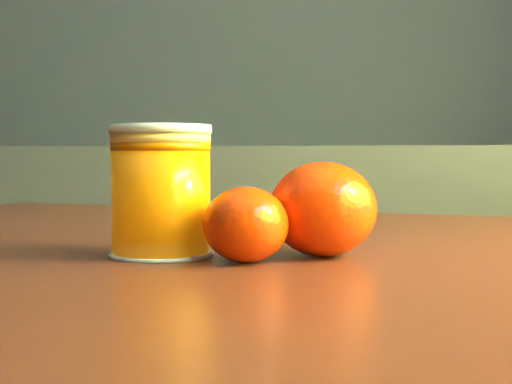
# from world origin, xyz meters

# --- Properties ---
(juice_glass) EXTENTS (0.07, 0.07, 0.09)m
(juice_glass) POSITION_xyz_m (0.90, 0.15, 0.85)
(juice_glass) COLOR orange
(juice_glass) RESTS_ON table
(orange_front) EXTENTS (0.09, 0.09, 0.07)m
(orange_front) POSITION_xyz_m (1.02, 0.17, 0.84)
(orange_front) COLOR #EE3404
(orange_front) RESTS_ON table
(orange_back) EXTENTS (0.07, 0.07, 0.05)m
(orange_back) POSITION_xyz_m (0.97, 0.13, 0.83)
(orange_back) COLOR #EE3404
(orange_back) RESTS_ON table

